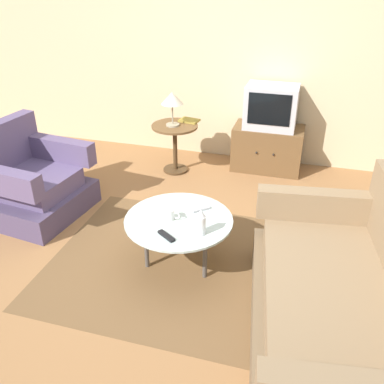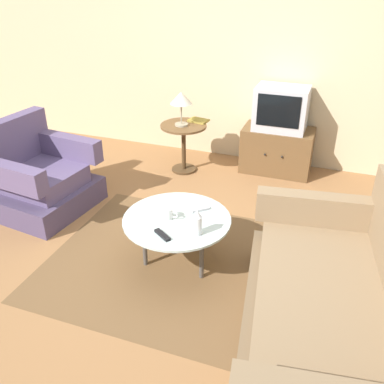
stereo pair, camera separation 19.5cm
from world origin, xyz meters
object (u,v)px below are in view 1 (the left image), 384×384
Objects in this scene: couch at (342,307)px; television at (271,107)px; side_table at (175,138)px; tv_remote_silver at (201,209)px; armchair at (31,184)px; mug at (170,214)px; book at (189,120)px; tv_stand at (267,148)px; vase at (201,222)px; coffee_table at (179,222)px; table_lamp at (172,100)px; tv_remote_dark at (166,236)px.

couch is 3.36× the size of television.
side_table is 3.82× the size of tv_remote_silver.
tv_remote_silver is at bearing -64.67° from side_table.
armchair is 1.64m from mug.
television is (-0.79, 2.53, 0.47)m from couch.
mug is 0.50× the size of book.
mug is (1.58, -0.42, 0.18)m from armchair.
television is at bearing 90.00° from tv_stand.
side_table is at bearing 106.97° from mug.
coffee_table is at bearing 145.47° from vase.
vase is 0.31m from mug.
side_table is 1.10m from tv_stand.
armchair is 1.73m from table_lamp.
tv_stand is 1.39× the size of television.
mug is at bearing 155.85° from vase.
television is (0.00, 0.01, 0.50)m from tv_stand.
table_lamp reaches higher than tv_stand.
vase reaches higher than tv_remote_dark.
table_lamp is (-1.83, 2.15, 0.58)m from couch.
television reaches higher than couch.
couch is 2.69m from television.
table_lamp is at bearing -114.55° from book.
coffee_table is at bearing 21.37° from mug.
television is at bearing -141.67° from tv_remote_silver.
tv_stand is 3.90× the size of vase.
armchair is 1.89m from book.
tv_remote_dark is at bearing -101.27° from tv_stand.
tv_remote_silver is (0.73, -1.48, -0.42)m from table_lamp.
coffee_table is at bearing -102.35° from tv_stand.
armchair reaches higher than tv_remote_dark.
coffee_table is at bearing -102.31° from television.
couch is 12.02× the size of tv_remote_dark.
television is 2.15m from mug.
couch is at bearing 79.85° from armchair.
tv_remote_dark reaches higher than coffee_table.
television reaches higher than tv_remote_silver.
mug is at bearing -103.80° from television.
television reaches higher than book.
table_lamp is at bearing -159.88° from tv_stand.
coffee_table is at bearing -70.15° from table_lamp.
tv_stand is at bearing 76.16° from mug.
couch is 5.06× the size of table_lamp.
table_lamp reaches higher than side_table.
television is at bearing 23.13° from book.
table_lamp reaches higher than tv_remote_silver.
television is 3.58× the size of tv_remote_dark.
tv_stand is 2.22m from vase.
armchair is 3.01m from couch.
couch is at bearing -43.15° from book.
couch is 2.65m from tv_stand.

